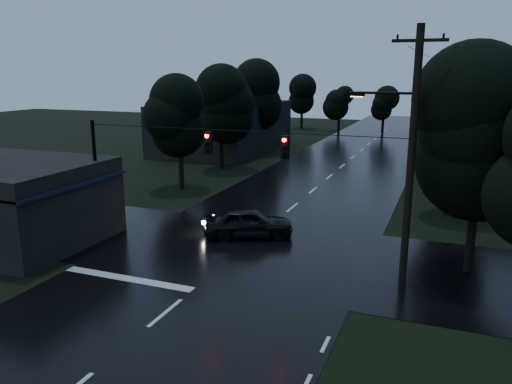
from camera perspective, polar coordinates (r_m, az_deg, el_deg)
The scene contains 15 objects.
main_road at distance 40.65m, azimuth 8.38°, elevation 1.70°, with size 12.00×120.00×0.02m, color black.
cross_street at distance 24.08m, azimuth -1.55°, elevation -6.55°, with size 60.00×9.00×0.02m, color black.
building_far_left at distance 54.19m, azimuth -3.70°, elevation 7.46°, with size 10.00×16.00×5.00m, color black.
utility_pole_main at distance 20.08m, azimuth 17.10°, elevation 4.31°, with size 3.50×0.30×10.00m.
utility_pole_far at distance 37.07m, azimuth 20.51°, elevation 5.92°, with size 2.00×0.30×7.50m.
anchor_pole_left at distance 26.21m, azimuth -17.76°, elevation 1.30°, with size 0.18×0.18×6.00m, color black.
span_signals at distance 21.67m, azimuth -1.32°, elevation 5.51°, with size 15.00×0.37×1.12m.
tree_corner_near at distance 21.95m, azimuth 24.45°, elevation 6.38°, with size 4.48×4.48×9.44m.
tree_left_a at distance 35.72m, azimuth -8.76°, elevation 8.56°, with size 3.92×3.92×8.26m.
tree_left_b at distance 43.04m, azimuth -4.09°, elevation 10.02°, with size 4.20×4.20×8.85m.
tree_left_c at distance 52.43m, azimuth 0.08°, elevation 11.11°, with size 4.48×4.48×9.44m.
tree_right_a at distance 30.92m, azimuth 21.81°, elevation 7.69°, with size 4.20×4.20×8.85m.
tree_right_b at distance 38.88m, azimuth 22.78°, elevation 9.18°, with size 4.48×4.48×9.44m.
tree_right_c at distance 48.86m, azimuth 23.36°, elevation 10.27°, with size 4.76×4.76×10.03m.
car at distance 25.62m, azimuth -0.85°, elevation -3.47°, with size 1.83×4.54×1.55m, color black.
Camera 1 is at (8.84, -8.80, 8.31)m, focal length 35.00 mm.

